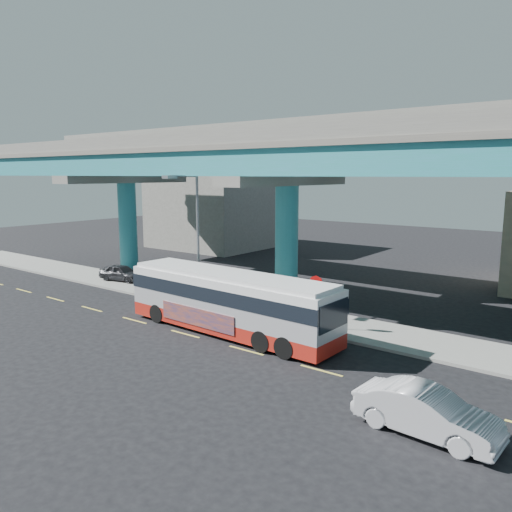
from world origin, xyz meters
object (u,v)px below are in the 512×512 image
Objects in this scene: sedan at (426,412)px; street_lamp at (191,221)px; transit_bus at (229,300)px; stop_sign at (316,290)px; parked_car at (122,273)px.

street_lamp is at bearing 72.72° from sedan.
transit_bus is 2.70× the size of sedan.
parked_car is at bearing -163.68° from stop_sign.
parked_car is 0.47× the size of street_lamp.
sedan is (11.52, -4.07, -0.99)m from transit_bus.
street_lamp is 2.87× the size of stop_sign.
parked_car is at bearing 167.19° from street_lamp.
street_lamp is (-4.78, 2.17, 3.63)m from transit_bus.
sedan is 1.22× the size of parked_car.
parked_car is 17.88m from stop_sign.
parked_car is (-14.37, 4.36, -0.98)m from transit_bus.
street_lamp reaches higher than transit_bus.
transit_bus is 12.25m from sedan.
street_lamp reaches higher than parked_car.
stop_sign is at bearing -105.80° from parked_car.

